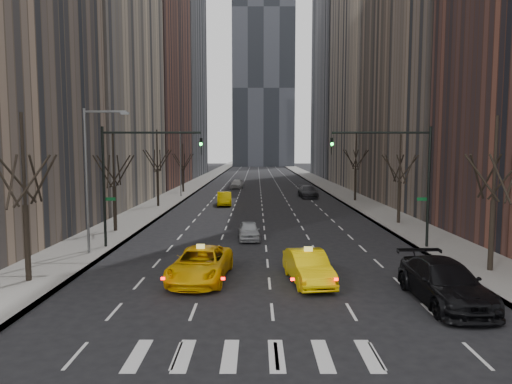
{
  "coord_description": "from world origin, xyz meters",
  "views": [
    {
      "loc": [
        -0.64,
        -18.18,
        6.65
      ],
      "look_at": [
        -0.69,
        15.46,
        3.5
      ],
      "focal_mm": 32.0,
      "sensor_mm": 36.0,
      "label": 1
    }
  ],
  "objects_px": {
    "taxi_suv": "(200,264)",
    "taxi_sedan": "(308,267)",
    "parked_suv_black": "(444,282)",
    "silver_sedan_ahead": "(249,231)"
  },
  "relations": [
    {
      "from": "taxi_sedan",
      "to": "silver_sedan_ahead",
      "type": "distance_m",
      "value": 11.43
    },
    {
      "from": "parked_suv_black",
      "to": "taxi_sedan",
      "type": "bearing_deg",
      "value": 149.83
    },
    {
      "from": "taxi_sedan",
      "to": "parked_suv_black",
      "type": "height_order",
      "value": "parked_suv_black"
    },
    {
      "from": "taxi_suv",
      "to": "silver_sedan_ahead",
      "type": "xyz_separation_m",
      "value": [
        2.3,
        10.51,
        -0.15
      ]
    },
    {
      "from": "taxi_suv",
      "to": "taxi_sedan",
      "type": "distance_m",
      "value": 5.46
    },
    {
      "from": "taxi_sedan",
      "to": "silver_sedan_ahead",
      "type": "bearing_deg",
      "value": 98.17
    },
    {
      "from": "taxi_suv",
      "to": "parked_suv_black",
      "type": "relative_size",
      "value": 0.94
    },
    {
      "from": "taxi_suv",
      "to": "taxi_sedan",
      "type": "height_order",
      "value": "taxi_suv"
    },
    {
      "from": "taxi_sedan",
      "to": "parked_suv_black",
      "type": "distance_m",
      "value": 6.33
    },
    {
      "from": "taxi_suv",
      "to": "silver_sedan_ahead",
      "type": "distance_m",
      "value": 10.76
    }
  ]
}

